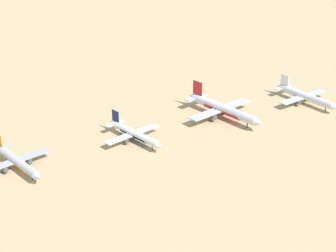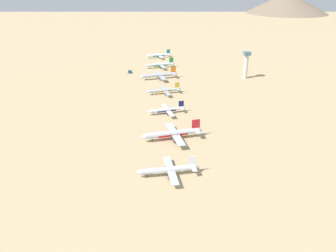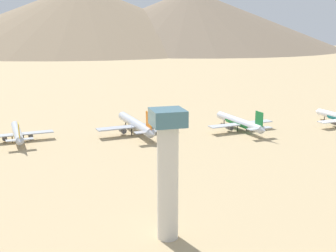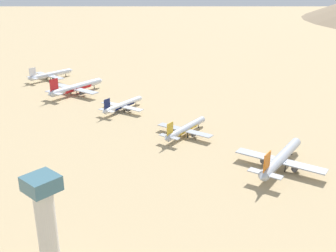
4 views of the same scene
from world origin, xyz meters
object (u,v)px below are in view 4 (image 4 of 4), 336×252
(parked_jet_5, at_px, (76,87))
(parked_jet_6, at_px, (51,75))
(control_tower, at_px, (47,226))
(parked_jet_4, at_px, (123,105))
(parked_jet_2, at_px, (281,158))
(parked_jet_3, at_px, (186,129))

(parked_jet_5, xyz_separation_m, parked_jet_6, (10.30, 46.49, -0.77))
(parked_jet_5, xyz_separation_m, control_tower, (-106.62, -137.92, 12.35))
(parked_jet_5, bearing_deg, parked_jet_6, 77.51)
(parked_jet_4, relative_size, parked_jet_6, 0.90)
(parked_jet_4, distance_m, parked_jet_6, 95.53)
(parked_jet_5, height_order, parked_jet_6, parked_jet_5)
(parked_jet_2, height_order, parked_jet_4, parked_jet_2)
(parked_jet_4, bearing_deg, parked_jet_2, -93.73)
(parked_jet_2, distance_m, parked_jet_4, 102.16)
(control_tower, bearing_deg, parked_jet_5, 52.29)
(parked_jet_2, bearing_deg, parked_jet_6, 84.35)
(parked_jet_3, bearing_deg, parked_jet_2, -91.78)
(parked_jet_4, height_order, parked_jet_5, parked_jet_5)
(parked_jet_3, relative_size, parked_jet_6, 0.93)
(parked_jet_5, bearing_deg, parked_jet_4, -93.00)
(parked_jet_6, bearing_deg, parked_jet_4, -97.71)
(parked_jet_3, height_order, parked_jet_6, parked_jet_6)
(parked_jet_3, relative_size, parked_jet_4, 1.03)
(parked_jet_3, distance_m, parked_jet_4, 51.29)
(parked_jet_3, bearing_deg, parked_jet_6, 83.00)
(parked_jet_3, xyz_separation_m, control_tower, (-99.04, -38.71, 13.40))
(parked_jet_4, bearing_deg, parked_jet_6, 82.29)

